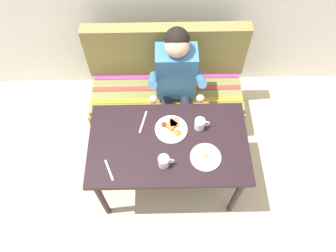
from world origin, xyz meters
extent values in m
plane|color=beige|center=(0.00, 0.00, 0.00)|extent=(8.00, 8.00, 0.00)
cube|color=black|center=(0.00, 0.00, 0.71)|extent=(1.20, 0.70, 0.04)
cylinder|color=black|center=(-0.54, -0.29, 0.34)|extent=(0.05, 0.05, 0.69)
cylinder|color=black|center=(0.54, -0.29, 0.34)|extent=(0.05, 0.05, 0.69)
cylinder|color=black|center=(-0.54, 0.29, 0.34)|extent=(0.05, 0.05, 0.69)
cylinder|color=black|center=(0.54, 0.29, 0.34)|extent=(0.05, 0.05, 0.69)
cube|color=olive|center=(0.00, 0.72, 0.20)|extent=(1.44, 0.56, 0.40)
cube|color=olive|center=(0.00, 0.72, 0.43)|extent=(1.40, 0.52, 0.06)
cube|color=olive|center=(0.00, 0.94, 0.73)|extent=(1.44, 0.12, 0.54)
cube|color=orange|center=(0.00, 0.58, 0.46)|extent=(1.38, 0.05, 0.01)
cube|color=#C63D33|center=(0.00, 0.72, 0.46)|extent=(1.38, 0.05, 0.01)
cube|color=#93387A|center=(0.00, 0.86, 0.46)|extent=(1.38, 0.05, 0.01)
cube|color=teal|center=(0.08, 0.66, 0.76)|extent=(0.34, 0.22, 0.48)
sphere|color=#DBAD89|center=(0.08, 0.64, 1.09)|extent=(0.19, 0.19, 0.19)
sphere|color=black|center=(0.08, 0.67, 1.12)|extent=(0.19, 0.19, 0.19)
cylinder|color=teal|center=(-0.11, 0.52, 0.83)|extent=(0.07, 0.29, 0.23)
cylinder|color=teal|center=(0.27, 0.52, 0.83)|extent=(0.07, 0.29, 0.23)
sphere|color=#DBAD89|center=(-0.11, 0.40, 0.73)|extent=(0.07, 0.07, 0.07)
sphere|color=#DBAD89|center=(0.27, 0.40, 0.73)|extent=(0.07, 0.07, 0.07)
cylinder|color=#232333|center=(-0.01, 0.49, 0.52)|extent=(0.09, 0.34, 0.09)
cylinder|color=#232333|center=(-0.01, 0.32, 0.26)|extent=(0.08, 0.08, 0.52)
cube|color=black|center=(-0.01, 0.26, 0.03)|extent=(0.09, 0.20, 0.05)
cylinder|color=#232333|center=(0.16, 0.49, 0.52)|extent=(0.09, 0.34, 0.09)
cylinder|color=#232333|center=(0.16, 0.32, 0.26)|extent=(0.08, 0.08, 0.52)
cube|color=black|center=(0.16, 0.26, 0.03)|extent=(0.09, 0.20, 0.05)
cylinder|color=white|center=(0.02, 0.11, 0.74)|extent=(0.25, 0.25, 0.02)
cube|color=olive|center=(0.05, 0.16, 0.76)|extent=(0.07, 0.08, 0.02)
cube|color=#9E622B|center=(0.02, 0.14, 0.76)|extent=(0.10, 0.10, 0.02)
sphere|color=red|center=(-0.03, 0.14, 0.76)|extent=(0.04, 0.04, 0.04)
ellipsoid|color=#CC6623|center=(0.07, 0.07, 0.76)|extent=(0.06, 0.05, 0.02)
cylinder|color=white|center=(0.27, -0.13, 0.74)|extent=(0.23, 0.23, 0.01)
ellipsoid|color=white|center=(0.27, -0.13, 0.75)|extent=(0.09, 0.08, 0.01)
sphere|color=yellow|center=(0.27, -0.13, 0.76)|extent=(0.03, 0.03, 0.03)
cylinder|color=white|center=(0.24, 0.13, 0.78)|extent=(0.08, 0.08, 0.09)
cylinder|color=brown|center=(0.24, 0.13, 0.82)|extent=(0.07, 0.07, 0.01)
torus|color=white|center=(0.29, 0.13, 0.78)|extent=(0.05, 0.01, 0.05)
cylinder|color=white|center=(-0.04, -0.18, 0.78)|extent=(0.08, 0.08, 0.09)
cylinder|color=brown|center=(-0.04, -0.18, 0.82)|extent=(0.07, 0.07, 0.01)
torus|color=white|center=(0.01, -0.18, 0.78)|extent=(0.05, 0.01, 0.05)
cube|color=silver|center=(-0.43, -0.22, 0.73)|extent=(0.08, 0.16, 0.00)
cube|color=silver|center=(-0.19, 0.18, 0.73)|extent=(0.06, 0.20, 0.00)
camera|label=1|loc=(-0.03, -1.14, 2.84)|focal=34.30mm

